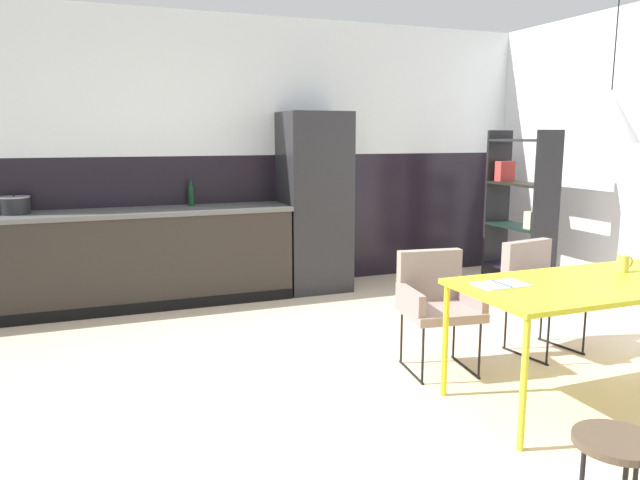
{
  "coord_description": "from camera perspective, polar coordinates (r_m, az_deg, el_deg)",
  "views": [
    {
      "loc": [
        -1.5,
        -3.04,
        1.59
      ],
      "look_at": [
        -0.0,
        0.84,
        0.87
      ],
      "focal_mm": 34.02,
      "sensor_mm": 36.0,
      "label": 1
    }
  ],
  "objects": [
    {
      "name": "side_stool",
      "position": [
        2.75,
        26.11,
        -17.19
      ],
      "size": [
        0.33,
        0.33,
        0.43
      ],
      "color": "#4C3D2D",
      "rests_on": "ground"
    },
    {
      "name": "armchair_near_window",
      "position": [
        4.23,
        10.85,
        -5.09
      ],
      "size": [
        0.54,
        0.53,
        0.8
      ],
      "rotation": [
        0.0,
        0.0,
        3.01
      ],
      "color": "gray",
      "rests_on": "ground"
    },
    {
      "name": "back_wall_panel_upper",
      "position": [
        6.37,
        -7.67,
        14.17
      ],
      "size": [
        6.72,
        0.12,
        1.39
      ],
      "primitive_type": "cube",
      "color": "silver",
      "rests_on": "back_wall_splashback_dark"
    },
    {
      "name": "mug_short_terracotta",
      "position": [
        4.28,
        26.64,
        -1.98
      ],
      "size": [
        0.12,
        0.07,
        0.11
      ],
      "color": "gold",
      "rests_on": "dining_table"
    },
    {
      "name": "cooking_pot",
      "position": [
        5.95,
        -26.79,
        2.94
      ],
      "size": [
        0.26,
        0.26,
        0.18
      ],
      "color": "black",
      "rests_on": "kitchen_counter"
    },
    {
      "name": "armchair_by_stool",
      "position": [
        4.78,
        19.82,
        -3.85
      ],
      "size": [
        0.55,
        0.54,
        0.81
      ],
      "rotation": [
        0.0,
        0.0,
        3.31
      ],
      "color": "gray",
      "rests_on": "ground"
    },
    {
      "name": "kitchen_counter",
      "position": [
        5.92,
        -20.11,
        -1.85
      ],
      "size": [
        3.58,
        0.63,
        0.91
      ],
      "color": "#29241F",
      "rests_on": "ground"
    },
    {
      "name": "ground_plane",
      "position": [
        3.75,
        4.85,
        -15.33
      ],
      "size": [
        8.73,
        8.73,
        0.0
      ],
      "primitive_type": "plane",
      "color": "beige"
    },
    {
      "name": "open_book",
      "position": [
        3.63,
        16.68,
        -4.05
      ],
      "size": [
        0.29,
        0.19,
        0.02
      ],
      "color": "white",
      "rests_on": "dining_table"
    },
    {
      "name": "dining_table",
      "position": [
        3.99,
        24.93,
        -4.1
      ],
      "size": [
        1.76,
        0.79,
        0.74
      ],
      "color": "gold",
      "rests_on": "ground"
    },
    {
      "name": "back_wall_splashback_dark",
      "position": [
        6.41,
        -7.39,
        1.7
      ],
      "size": [
        6.72,
        0.12,
        1.39
      ],
      "primitive_type": "cube",
      "color": "black",
      "rests_on": "ground"
    },
    {
      "name": "bottle_vinegar_dark",
      "position": [
        6.09,
        -12.02,
        4.17
      ],
      "size": [
        0.06,
        0.06,
        0.25
      ],
      "color": "#0F3319",
      "rests_on": "kitchen_counter"
    },
    {
      "name": "pendant_lamp_over_table_near",
      "position": [
        3.91,
        25.6,
        10.41
      ],
      "size": [
        0.35,
        0.35,
        1.18
      ],
      "color": "black"
    },
    {
      "name": "open_shelf_unit",
      "position": [
        6.4,
        18.33,
        2.64
      ],
      "size": [
        0.3,
        0.77,
        1.64
      ],
      "rotation": [
        0.0,
        0.0,
        -1.57
      ],
      "color": "black",
      "rests_on": "ground"
    },
    {
      "name": "refrigerator_column",
      "position": [
        6.24,
        -0.55,
        3.58
      ],
      "size": [
        0.65,
        0.6,
        1.82
      ],
      "primitive_type": "cube",
      "color": "#232326",
      "rests_on": "ground"
    }
  ]
}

